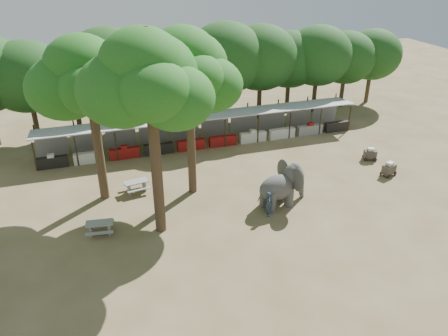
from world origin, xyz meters
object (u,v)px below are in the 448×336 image
object	(u,v)px
cart_back	(370,154)
yard_tree_back	(186,71)
picnic_table_far	(136,185)
picnic_table_near	(100,226)
cart_front	(389,169)
yard_tree_center	(147,82)
elephant	(283,185)
handler	(269,204)
yard_tree_left	(86,80)

from	to	relation	value
cart_back	yard_tree_back	bearing A→B (deg)	-158.53
picnic_table_far	cart_back	xyz separation A→B (m)	(18.74, -0.51, -0.03)
picnic_table_near	cart_front	bearing A→B (deg)	10.34
yard_tree_center	picnic_table_near	distance (m)	9.35
cart_front	cart_back	world-z (taller)	cart_front
elephant	cart_back	distance (m)	10.54
yard_tree_back	picnic_table_near	size ratio (longest dim) A/B	6.41
yard_tree_back	handler	world-z (taller)	yard_tree_back
picnic_table_far	yard_tree_back	bearing A→B (deg)	-23.38
yard_tree_center	elephant	distance (m)	11.47
yard_tree_back	picnic_table_far	xyz separation A→B (m)	(-3.66, 0.93, -8.00)
yard_tree_left	picnic_table_far	world-z (taller)	yard_tree_left
picnic_table_near	handler	bearing A→B (deg)	0.59
yard_tree_center	picnic_table_far	bearing A→B (deg)	97.64
yard_tree_center	handler	size ratio (longest dim) A/B	6.97
yard_tree_back	handler	xyz separation A→B (m)	(3.99, -4.73, -7.68)
handler	cart_back	size ratio (longest dim) A/B	1.41
picnic_table_near	cart_front	size ratio (longest dim) A/B	1.37
elephant	cart_front	size ratio (longest dim) A/B	2.95
handler	picnic_table_near	distance (m)	10.50
elephant	cart_front	distance (m)	9.56
yard_tree_left	picnic_table_far	xyz separation A→B (m)	(2.34, -0.07, -7.66)
yard_tree_left	yard_tree_center	world-z (taller)	yard_tree_center
yard_tree_back	cart_front	xyz separation A→B (m)	(14.83, -2.35, -8.00)
yard_tree_center	picnic_table_far	distance (m)	10.00
yard_tree_back	picnic_table_far	world-z (taller)	yard_tree_back
elephant	cart_front	world-z (taller)	elephant
handler	cart_back	world-z (taller)	handler
yard_tree_back	picnic_table_far	distance (m)	8.85
picnic_table_far	cart_front	world-z (taller)	cart_front
yard_tree_left	handler	world-z (taller)	yard_tree_left
elephant	yard_tree_back	bearing A→B (deg)	133.45
yard_tree_left	yard_tree_back	bearing A→B (deg)	-9.46
yard_tree_back	elephant	bearing A→B (deg)	-34.26
yard_tree_back	cart_back	bearing A→B (deg)	1.59
yard_tree_back	picnic_table_near	distance (m)	10.86
yard_tree_center	yard_tree_back	distance (m)	5.04
cart_back	picnic_table_far	bearing A→B (deg)	-161.69
yard_tree_left	handler	distance (m)	13.66
elephant	handler	bearing A→B (deg)	-155.62
cart_front	picnic_table_far	bearing A→B (deg)	151.36
yard_tree_back	yard_tree_center	bearing A→B (deg)	-126.86
yard_tree_center	cart_front	bearing A→B (deg)	5.27
yard_tree_center	picnic_table_far	size ratio (longest dim) A/B	6.49
handler	picnic_table_far	size ratio (longest dim) A/B	0.93
cart_front	yard_tree_center	bearing A→B (deg)	166.71
yard_tree_center	picnic_table_near	size ratio (longest dim) A/B	6.79
cart_front	yard_tree_left	bearing A→B (deg)	152.29
yard_tree_left	cart_back	xyz separation A→B (m)	(21.08, -0.58, -7.69)
elephant	picnic_table_near	xyz separation A→B (m)	(-11.83, 0.15, -0.89)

